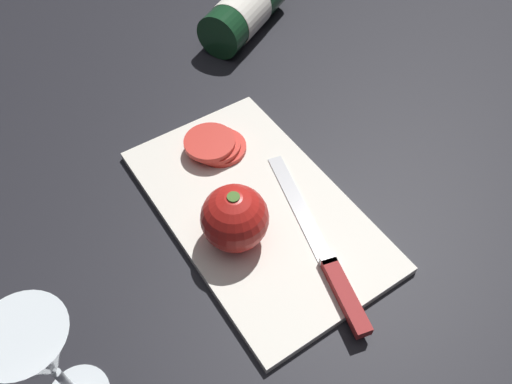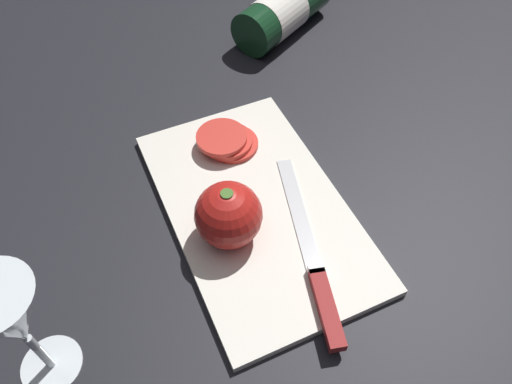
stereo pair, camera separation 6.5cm
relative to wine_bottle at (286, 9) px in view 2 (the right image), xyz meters
The scene contains 7 objects.
ground_plane 0.52m from the wine_bottle, 156.51° to the left, with size 3.00×3.00×0.00m, color black.
cutting_board 0.44m from the wine_bottle, 148.45° to the left, with size 0.38×0.23×0.01m.
wine_bottle is the anchor object (origin of this frame).
wine_glass 0.71m from the wine_bottle, 132.19° to the left, with size 0.08×0.08×0.17m.
whole_tomato 0.49m from the wine_bottle, 145.16° to the left, with size 0.09×0.09×0.09m.
knife 0.56m from the wine_bottle, 157.84° to the left, with size 0.28×0.09×0.01m.
tomato_slice_stack_near 0.34m from the wine_bottle, 138.88° to the left, with size 0.08×0.09×0.02m.
Camera 2 is at (-0.27, 0.19, 0.55)m, focal length 35.00 mm.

